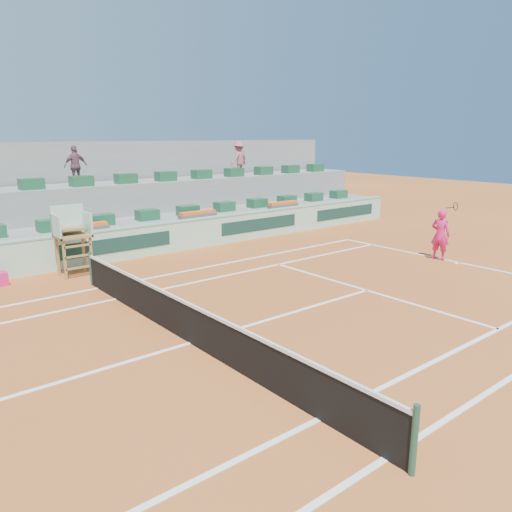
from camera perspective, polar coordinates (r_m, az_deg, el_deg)
The scene contains 14 objects.
ground at distance 11.84m, azimuth -7.53°, elevation -9.85°, with size 90.00×90.00×0.00m, color #A4501F.
seating_tier_lower at distance 21.19m, azimuth -23.00°, elevation 1.40°, with size 36.00×4.00×1.20m, color gray.
seating_tier_upper at distance 22.59m, azimuth -24.32°, elevation 3.79°, with size 36.00×2.40×2.60m, color gray.
stadium_back_wall at distance 24.01m, azimuth -25.55°, elevation 6.36°, with size 36.00×0.40×4.40m, color gray.
spectator_mid at distance 22.55m, azimuth -19.91°, elevation 9.67°, with size 0.99×0.41×1.69m, color #704A59.
spectator_right at distance 26.48m, azimuth -1.97°, elevation 11.04°, with size 1.15×0.66×1.79m, color #A55262.
court_lines at distance 11.84m, azimuth -7.53°, elevation -9.83°, with size 23.89×11.09×0.01m.
tennis_net at distance 11.65m, azimuth -7.61°, elevation -7.47°, with size 0.10×11.97×1.10m.
advertising_hoarding at distance 19.12m, azimuth -21.05°, elevation 0.45°, with size 36.00×0.34×1.26m.
umpire_chair at distance 18.00m, azimuth -20.36°, elevation 2.70°, with size 1.10×0.90×2.40m.
seat_row_lower at distance 20.19m, azimuth -22.48°, elevation 3.27°, with size 32.90×0.60×0.44m.
seat_row_upper at distance 21.83m, azimuth -24.29°, elevation 7.53°, with size 32.90×0.60×0.44m.
flower_planters at distance 19.07m, azimuth -26.04°, elevation 2.10°, with size 26.80×0.36×0.28m.
tennis_player at distance 20.45m, azimuth 20.32°, elevation 2.32°, with size 0.59×0.95×2.28m.
Camera 1 is at (-5.60, -9.32, 4.70)m, focal length 35.00 mm.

